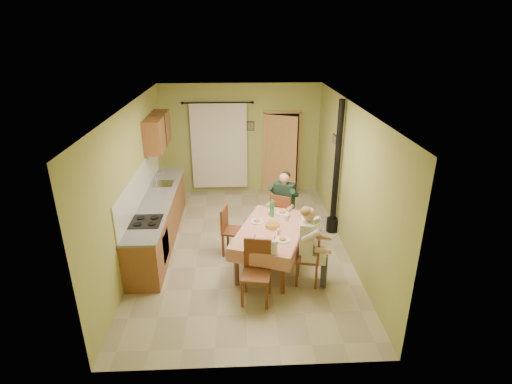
{
  "coord_description": "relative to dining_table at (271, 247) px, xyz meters",
  "views": [
    {
      "loc": [
        -0.08,
        -6.89,
        4.07
      ],
      "look_at": [
        0.25,
        0.1,
        1.15
      ],
      "focal_mm": 28.0,
      "sensor_mm": 36.0,
      "label": 1
    }
  ],
  "objects": [
    {
      "name": "doorway",
      "position": [
        0.54,
        3.54,
        0.67
      ],
      "size": [
        0.96,
        0.38,
        2.15
      ],
      "color": "black",
      "rests_on": "ground"
    },
    {
      "name": "stove_flue",
      "position": [
        1.41,
        1.25,
        0.64
      ],
      "size": [
        0.24,
        0.24,
        2.8
      ],
      "color": "black",
      "rests_on": "ground"
    },
    {
      "name": "room_shell",
      "position": [
        -0.49,
        0.65,
        1.44
      ],
      "size": [
        4.04,
        6.04,
        2.82
      ],
      "color": "#A5AA57",
      "rests_on": "ground"
    },
    {
      "name": "chair_left",
      "position": [
        -0.69,
        0.46,
        -0.09
      ],
      "size": [
        0.49,
        0.49,
        0.96
      ],
      "rotation": [
        0.0,
        0.0,
        -1.83
      ],
      "color": "brown",
      "rests_on": "ground"
    },
    {
      "name": "picture_back",
      "position": [
        -0.24,
        3.62,
        1.37
      ],
      "size": [
        0.19,
        0.03,
        0.23
      ],
      "primitive_type": "cube",
      "color": "black",
      "rests_on": "room_shell"
    },
    {
      "name": "dining_table",
      "position": [
        0.0,
        0.0,
        0.0
      ],
      "size": [
        1.61,
        2.04,
        0.76
      ],
      "rotation": [
        0.0,
        0.0,
        -0.34
      ],
      "color": "tan",
      "rests_on": "ground"
    },
    {
      "name": "kitchen_run",
      "position": [
        -2.2,
        1.05,
        0.1
      ],
      "size": [
        0.64,
        3.64,
        1.56
      ],
      "color": "brown",
      "rests_on": "ground"
    },
    {
      "name": "chair_near",
      "position": [
        -0.32,
        -0.98,
        -0.09
      ],
      "size": [
        0.51,
        0.51,
        1.01
      ],
      "rotation": [
        0.0,
        0.0,
        2.96
      ],
      "color": "brown",
      "rests_on": "ground"
    },
    {
      "name": "floor",
      "position": [
        -0.49,
        0.65,
        -0.38
      ],
      "size": [
        4.0,
        6.0,
        0.01
      ],
      "primitive_type": "cube",
      "color": "tan",
      "rests_on": "ground"
    },
    {
      "name": "chair_far",
      "position": [
        0.32,
        1.06,
        -0.09
      ],
      "size": [
        0.58,
        0.58,
        0.99
      ],
      "rotation": [
        0.0,
        0.0,
        -0.47
      ],
      "color": "brown",
      "rests_on": "ground"
    },
    {
      "name": "upper_cabinets",
      "position": [
        -2.31,
        2.35,
        1.57
      ],
      "size": [
        0.35,
        1.4,
        0.7
      ],
      "primitive_type": "cube",
      "color": "brown",
      "rests_on": "room_shell"
    },
    {
      "name": "chair_right",
      "position": [
        0.58,
        -0.57,
        -0.09
      ],
      "size": [
        0.45,
        0.45,
        0.93
      ],
      "rotation": [
        0.0,
        0.0,
        1.34
      ],
      "color": "brown",
      "rests_on": "ground"
    },
    {
      "name": "man_right",
      "position": [
        0.56,
        -0.56,
        0.5
      ],
      "size": [
        0.55,
        0.63,
        1.39
      ],
      "rotation": [
        0.0,
        0.0,
        1.34
      ],
      "color": "silver",
      "rests_on": "chair_right"
    },
    {
      "name": "curtain",
      "position": [
        -1.04,
        3.55,
        0.88
      ],
      "size": [
        1.7,
        0.07,
        2.22
      ],
      "color": "black",
      "rests_on": "ground"
    },
    {
      "name": "picture_right",
      "position": [
        1.48,
        1.85,
        1.47
      ],
      "size": [
        0.03,
        0.31,
        0.21
      ],
      "primitive_type": "cube",
      "color": "brown",
      "rests_on": "room_shell"
    },
    {
      "name": "man_far",
      "position": [
        0.33,
        1.07,
        0.5
      ],
      "size": [
        0.65,
        0.61,
        1.39
      ],
      "rotation": [
        0.0,
        0.0,
        -0.47
      ],
      "color": "#192D23",
      "rests_on": "chair_far"
    },
    {
      "name": "tableware",
      "position": [
        -0.01,
        -0.1,
        0.43
      ],
      "size": [
        0.75,
        1.62,
        0.33
      ],
      "color": "white",
      "rests_on": "dining_table"
    }
  ]
}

